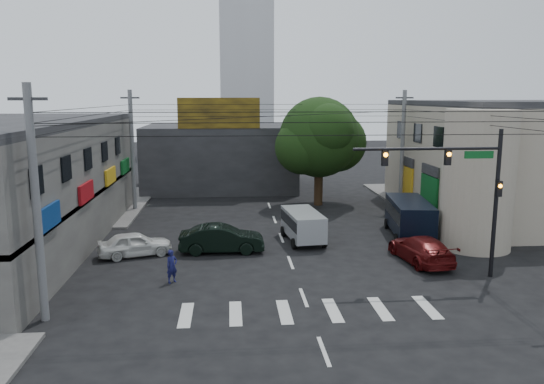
{
  "coord_description": "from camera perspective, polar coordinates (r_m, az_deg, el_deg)",
  "views": [
    {
      "loc": [
        -3.16,
        -24.84,
        8.67
      ],
      "look_at": [
        -0.83,
        4.0,
        3.46
      ],
      "focal_mm": 35.0,
      "sensor_mm": 36.0,
      "label": 1
    }
  ],
  "objects": [
    {
      "name": "traffic_gantry",
      "position": [
        26.53,
        19.9,
        1.26
      ],
      "size": [
        7.1,
        0.35,
        7.2
      ],
      "color": "black",
      "rests_on": "ground"
    },
    {
      "name": "tower_distant",
      "position": [
        95.83,
        -2.83,
        18.19
      ],
      "size": [
        9.0,
        9.0,
        44.0
      ],
      "primitive_type": "cube",
      "color": "silver",
      "rests_on": "ground"
    },
    {
      "name": "street_tree",
      "position": [
        42.57,
        5.1,
        5.85
      ],
      "size": [
        6.4,
        6.4,
        8.7
      ],
      "color": "black",
      "rests_on": "ground"
    },
    {
      "name": "building_right",
      "position": [
        43.61,
        24.48,
        3.14
      ],
      "size": [
        14.0,
        18.0,
        8.0
      ],
      "primitive_type": "cube",
      "color": "gray",
      "rests_on": "ground"
    },
    {
      "name": "sidewalk_far_right",
      "position": [
        48.55,
        21.3,
        -0.7
      ],
      "size": [
        16.0,
        16.0,
        0.15
      ],
      "primitive_type": "cube",
      "color": "#514F4C",
      "rests_on": "ground"
    },
    {
      "name": "utility_pole_far_right",
      "position": [
        43.26,
        13.85,
        4.51
      ],
      "size": [
        0.32,
        0.32,
        9.2
      ],
      "primitive_type": "cylinder",
      "color": "#59595B",
      "rests_on": "ground"
    },
    {
      "name": "navy_van",
      "position": [
        34.43,
        14.55,
        -2.77
      ],
      "size": [
        6.27,
        3.7,
        2.28
      ],
      "primitive_type": null,
      "rotation": [
        0.0,
        0.0,
        1.43
      ],
      "color": "black",
      "rests_on": "ground"
    },
    {
      "name": "building_far",
      "position": [
        51.16,
        -5.55,
        3.79
      ],
      "size": [
        14.0,
        10.0,
        6.0
      ],
      "primitive_type": "cube",
      "color": "#232326",
      "rests_on": "ground"
    },
    {
      "name": "sidewalk_far_left",
      "position": [
        46.15,
        -23.3,
        -1.38
      ],
      "size": [
        16.0,
        16.0,
        0.15
      ],
      "primitive_type": "cube",
      "color": "#514F4C",
      "rests_on": "ground"
    },
    {
      "name": "utility_pole_far_left",
      "position": [
        41.69,
        -14.78,
        4.26
      ],
      "size": [
        0.32,
        0.32,
        9.2
      ],
      "primitive_type": "cylinder",
      "color": "#59595B",
      "rests_on": "ground"
    },
    {
      "name": "corner_column",
      "position": [
        32.47,
        21.29,
        1.23
      ],
      "size": [
        4.0,
        4.0,
        8.0
      ],
      "primitive_type": "cylinder",
      "color": "gray",
      "rests_on": "ground"
    },
    {
      "name": "silver_minivan",
      "position": [
        32.16,
        3.35,
        -3.75
      ],
      "size": [
        4.72,
        2.78,
        1.86
      ],
      "primitive_type": null,
      "rotation": [
        0.0,
        0.0,
        1.68
      ],
      "color": "#A2A5AA",
      "rests_on": "ground"
    },
    {
      "name": "dark_sedan",
      "position": [
        30.13,
        -5.42,
        -5.03
      ],
      "size": [
        1.7,
        4.76,
        1.56
      ],
      "primitive_type": "imported",
      "rotation": [
        0.0,
        0.0,
        1.57
      ],
      "color": "black",
      "rests_on": "ground"
    },
    {
      "name": "billboard",
      "position": [
        45.97,
        -5.73,
        8.44
      ],
      "size": [
        7.0,
        0.3,
        2.6
      ],
      "primitive_type": "cube",
      "color": "olive",
      "rests_on": "building_far"
    },
    {
      "name": "maroon_sedan",
      "position": [
        29.37,
        15.7,
        -5.92
      ],
      "size": [
        3.17,
        5.36,
        1.42
      ],
      "primitive_type": "imported",
      "rotation": [
        0.0,
        0.0,
        3.26
      ],
      "color": "#4C0A0B",
      "rests_on": "ground"
    },
    {
      "name": "white_compact",
      "position": [
        30.29,
        -14.52,
        -5.44
      ],
      "size": [
        3.9,
        4.89,
        1.35
      ],
      "primitive_type": "imported",
      "rotation": [
        0.0,
        0.0,
        1.88
      ],
      "color": "silver",
      "rests_on": "ground"
    },
    {
      "name": "traffic_officer",
      "position": [
        25.66,
        -10.72,
        -7.86
      ],
      "size": [
        0.95,
        0.95,
        1.59
      ],
      "primitive_type": "imported",
      "rotation": [
        0.0,
        0.0,
        0.69
      ],
      "color": "#141546",
      "rests_on": "ground"
    },
    {
      "name": "ground",
      "position": [
        26.5,
        2.51,
        -8.91
      ],
      "size": [
        160.0,
        160.0,
        0.0
      ],
      "primitive_type": "plane",
      "color": "black",
      "rests_on": "ground"
    },
    {
      "name": "utility_pole_near_left",
      "position": [
        22.0,
        -24.02,
        -1.36
      ],
      "size": [
        0.32,
        0.32,
        9.2
      ],
      "primitive_type": "cylinder",
      "color": "#59595B",
      "rests_on": "ground"
    }
  ]
}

